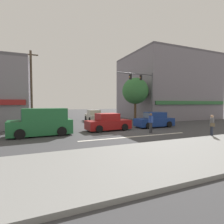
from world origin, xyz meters
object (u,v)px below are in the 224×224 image
object	(u,v)px
sedan_approaching_near	(94,116)
pedestrian_mid_crossing	(151,122)
utility_pole_far_right	(149,90)
sedan_waiting_far	(154,120)
utility_pole_near_left	(31,88)
van_parked_curbside	(42,123)
sedan_crossing_center	(108,123)
street_tree	(135,91)
pedestrian_foreground_with_bag	(212,125)
traffic_light_mast	(146,90)

from	to	relation	value
sedan_approaching_near	pedestrian_mid_crossing	world-z (taller)	pedestrian_mid_crossing
utility_pole_far_right	pedestrian_mid_crossing	size ratio (longest dim) A/B	5.02
sedan_waiting_far	sedan_approaching_near	distance (m)	9.68
utility_pole_near_left	pedestrian_mid_crossing	distance (m)	12.20
sedan_waiting_far	van_parked_curbside	size ratio (longest dim) A/B	0.87
utility_pole_far_right	sedan_crossing_center	xyz separation A→B (m)	(-8.64, -5.84, -3.63)
street_tree	pedestrian_foreground_with_bag	size ratio (longest dim) A/B	3.53
street_tree	van_parked_curbside	xyz separation A→B (m)	(-11.59, -5.57, -3.14)
van_parked_curbside	sedan_approaching_near	size ratio (longest dim) A/B	1.13
sedan_waiting_far	sedan_approaching_near	size ratio (longest dim) A/B	0.99
utility_pole_far_right	sedan_waiting_far	distance (m)	7.51
traffic_light_mast	van_parked_curbside	xyz separation A→B (m)	(-11.72, -3.33, -3.17)
street_tree	traffic_light_mast	bearing A→B (deg)	-86.73
utility_pole_near_left	pedestrian_mid_crossing	size ratio (longest dim) A/B	4.65
sedan_crossing_center	van_parked_curbside	bearing A→B (deg)	-175.79
utility_pole_near_left	van_parked_curbside	bearing A→B (deg)	-80.05
utility_pole_far_right	pedestrian_mid_crossing	bearing A→B (deg)	-124.22
sedan_approaching_near	pedestrian_foreground_with_bag	distance (m)	15.78
utility_pole_far_right	van_parked_curbside	bearing A→B (deg)	-156.38
van_parked_curbside	sedan_waiting_far	bearing A→B (deg)	3.09
utility_pole_near_left	traffic_light_mast	bearing A→B (deg)	-7.11
traffic_light_mast	pedestrian_foreground_with_bag	xyz separation A→B (m)	(-0.36, -9.08, -3.22)
street_tree	utility_pole_far_right	bearing A→B (deg)	14.32
utility_pole_near_left	pedestrian_foreground_with_bag	world-z (taller)	utility_pole_near_left
street_tree	sedan_crossing_center	size ratio (longest dim) A/B	1.40
sedan_crossing_center	pedestrian_mid_crossing	xyz separation A→B (m)	(2.86, -2.65, 0.24)
van_parked_curbside	sedan_crossing_center	xyz separation A→B (m)	(5.69, 0.42, -0.29)
sedan_crossing_center	pedestrian_foreground_with_bag	world-z (taller)	pedestrian_foreground_with_bag
utility_pole_near_left	van_parked_curbside	size ratio (longest dim) A/B	1.65
street_tree	van_parked_curbside	size ratio (longest dim) A/B	1.25
sedan_waiting_far	sedan_crossing_center	size ratio (longest dim) A/B	0.97
traffic_light_mast	sedan_approaching_near	xyz separation A→B (m)	(-4.71, 6.08, -3.46)
van_parked_curbside	sedan_approaching_near	bearing A→B (deg)	53.31
sedan_waiting_far	pedestrian_foreground_with_bag	size ratio (longest dim) A/B	2.46
utility_pole_far_right	pedestrian_foreground_with_bag	xyz separation A→B (m)	(-2.97, -12.01, -3.39)
utility_pole_near_left	sedan_crossing_center	bearing A→B (deg)	-34.41
sedan_crossing_center	pedestrian_mid_crossing	world-z (taller)	pedestrian_mid_crossing
utility_pole_far_right	traffic_light_mast	world-z (taller)	utility_pole_far_right
utility_pole_near_left	pedestrian_foreground_with_bag	size ratio (longest dim) A/B	4.65
sedan_waiting_far	sedan_crossing_center	bearing A→B (deg)	-178.12
utility_pole_far_right	street_tree	bearing A→B (deg)	-165.68
traffic_light_mast	pedestrian_mid_crossing	bearing A→B (deg)	-119.70
traffic_light_mast	pedestrian_foreground_with_bag	size ratio (longest dim) A/B	3.71
traffic_light_mast	sedan_waiting_far	bearing A→B (deg)	-104.90
sedan_approaching_near	sedan_crossing_center	world-z (taller)	same
sedan_crossing_center	traffic_light_mast	bearing A→B (deg)	25.78
street_tree	utility_pole_far_right	world-z (taller)	utility_pole_far_right
utility_pole_far_right	sedan_approaching_near	size ratio (longest dim) A/B	2.02
traffic_light_mast	sedan_waiting_far	xyz separation A→B (m)	(-0.73, -2.74, -3.46)
traffic_light_mast	sedan_waiting_far	world-z (taller)	traffic_light_mast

